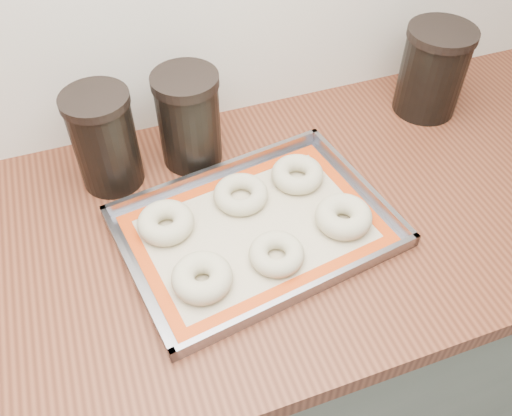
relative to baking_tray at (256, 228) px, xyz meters
name	(u,v)px	position (x,y,z in m)	size (l,w,h in m)	color
cabinet	(273,341)	(0.05, 0.03, -0.48)	(3.00, 0.65, 0.86)	slate
countertop	(279,220)	(0.05, 0.03, -0.03)	(3.06, 0.68, 0.04)	brown
baking_tray	(256,228)	(0.00, 0.00, 0.00)	(0.51, 0.40, 0.03)	gray
baking_mat	(256,229)	(0.00, 0.00, 0.00)	(0.46, 0.35, 0.00)	#C6B793
bagel_front_left	(202,278)	(-0.12, -0.08, 0.02)	(0.10, 0.10, 0.04)	#C2B996
bagel_front_mid	(277,254)	(0.01, -0.08, 0.01)	(0.09, 0.09, 0.03)	#C2B996
bagel_front_right	(344,217)	(0.15, -0.04, 0.02)	(0.10, 0.10, 0.04)	#C2B996
bagel_back_left	(166,223)	(-0.15, 0.05, 0.02)	(0.10, 0.10, 0.04)	#C2B996
bagel_back_mid	(241,194)	(0.00, 0.08, 0.01)	(0.10, 0.10, 0.03)	#C2B996
bagel_back_right	(297,174)	(0.12, 0.09, 0.01)	(0.10, 0.10, 0.03)	#C2B996
canister_left	(105,140)	(-0.21, 0.22, 0.09)	(0.12, 0.12, 0.19)	black
canister_mid	(189,119)	(-0.05, 0.23, 0.09)	(0.12, 0.12, 0.19)	black
canister_right	(433,71)	(0.47, 0.21, 0.09)	(0.14, 0.14, 0.19)	black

